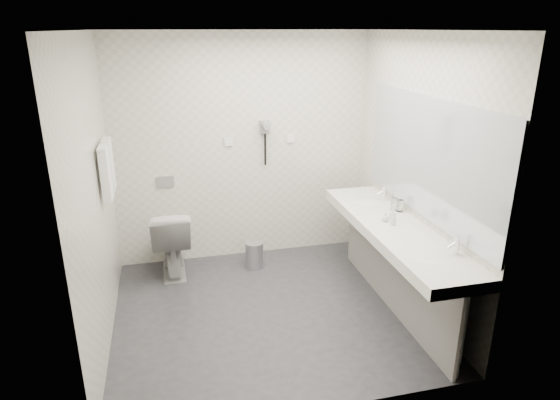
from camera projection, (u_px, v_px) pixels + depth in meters
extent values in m
plane|color=#2A292F|center=(268.00, 311.00, 4.55)|extent=(2.80, 2.80, 0.00)
plane|color=silver|center=(266.00, 30.00, 3.71)|extent=(2.80, 2.80, 0.00)
plane|color=beige|center=(242.00, 150.00, 5.32)|extent=(2.80, 0.00, 2.80)
plane|color=beige|center=(312.00, 249.00, 2.94)|extent=(2.80, 0.00, 2.80)
plane|color=beige|center=(94.00, 198.00, 3.82)|extent=(0.00, 2.60, 2.60)
plane|color=beige|center=(416.00, 174.00, 4.44)|extent=(0.00, 2.60, 2.60)
cube|color=silver|center=(394.00, 230.00, 4.35)|extent=(0.55, 2.20, 0.10)
cube|color=gray|center=(393.00, 272.00, 4.50)|extent=(0.03, 2.15, 0.75)
cylinder|color=silver|center=(461.00, 337.00, 3.55)|extent=(0.06, 0.06, 0.75)
cylinder|color=silver|center=(354.00, 229.00, 5.45)|extent=(0.06, 0.06, 0.75)
cube|color=#B2BCC6|center=(428.00, 158.00, 4.19)|extent=(0.02, 2.20, 1.05)
ellipsoid|color=silver|center=(433.00, 258.00, 3.74)|extent=(0.40, 0.31, 0.05)
ellipsoid|color=silver|center=(366.00, 203.00, 4.93)|extent=(0.40, 0.31, 0.05)
cylinder|color=silver|center=(457.00, 245.00, 3.75)|extent=(0.04, 0.04, 0.15)
cylinder|color=silver|center=(384.00, 193.00, 4.94)|extent=(0.04, 0.04, 0.15)
imported|color=white|center=(392.00, 215.00, 4.43)|extent=(0.05, 0.05, 0.10)
imported|color=white|center=(385.00, 217.00, 4.40)|extent=(0.09, 0.09, 0.08)
imported|color=white|center=(393.00, 219.00, 4.31)|extent=(0.06, 0.06, 0.12)
cylinder|color=silver|center=(400.00, 206.00, 4.64)|extent=(0.07, 0.07, 0.12)
cylinder|color=silver|center=(394.00, 204.00, 4.67)|extent=(0.09, 0.09, 0.12)
imported|color=silver|center=(171.00, 241.00, 5.18)|extent=(0.42, 0.73, 0.74)
cube|color=#B2B5BA|center=(165.00, 182.00, 5.22)|extent=(0.18, 0.02, 0.12)
cylinder|color=#B2B5BA|center=(254.00, 255.00, 5.35)|extent=(0.23, 0.23, 0.28)
cylinder|color=#B2B5BA|center=(254.00, 243.00, 5.30)|extent=(0.20, 0.20, 0.02)
cylinder|color=silver|center=(103.00, 145.00, 4.23)|extent=(0.02, 0.62, 0.02)
cube|color=white|center=(106.00, 173.00, 4.18)|extent=(0.07, 0.24, 0.48)
cube|color=white|center=(109.00, 165.00, 4.44)|extent=(0.07, 0.24, 0.48)
cube|color=gray|center=(265.00, 127.00, 5.26)|extent=(0.10, 0.04, 0.14)
cylinder|color=gray|center=(266.00, 125.00, 5.19)|extent=(0.08, 0.14, 0.08)
cylinder|color=black|center=(265.00, 150.00, 5.33)|extent=(0.02, 0.02, 0.35)
cube|color=silver|center=(228.00, 142.00, 5.24)|extent=(0.09, 0.02, 0.09)
cube|color=silver|center=(291.00, 139.00, 5.40)|extent=(0.09, 0.02, 0.09)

